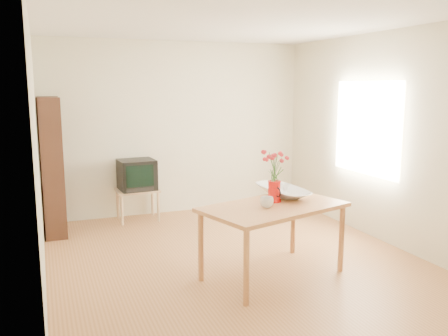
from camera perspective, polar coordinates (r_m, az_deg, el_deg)
name	(u,v)px	position (r m, az deg, el deg)	size (l,w,h in m)	color
room	(236,145)	(5.18, 1.49, 2.78)	(4.50, 4.50, 4.50)	#935E34
table	(273,213)	(4.84, 5.98, -5.38)	(1.61, 1.19, 0.75)	#A76739
tv_stand	(137,194)	(7.00, -10.37, -3.11)	(0.60, 0.45, 0.46)	tan
bookshelf	(52,171)	(6.58, -19.98, -0.35)	(0.28, 0.70, 1.80)	black
pitcher	(274,192)	(4.94, 6.05, -2.91)	(0.15, 0.22, 0.22)	red
flowers	(275,165)	(4.89, 6.12, 0.41)	(0.25, 0.25, 0.36)	#B82B35
mug	(267,202)	(4.72, 5.17, -4.12)	(0.14, 0.14, 0.11)	white
bowl	(283,172)	(5.22, 7.11, -0.53)	(0.54, 0.54, 0.51)	white
teacup_a	(280,177)	(5.21, 6.71, -1.12)	(0.07, 0.07, 0.06)	white
teacup_b	(286,177)	(5.26, 7.42, -1.02)	(0.06, 0.06, 0.06)	white
television	(137,174)	(6.95, -10.47, -0.72)	(0.53, 0.49, 0.43)	black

